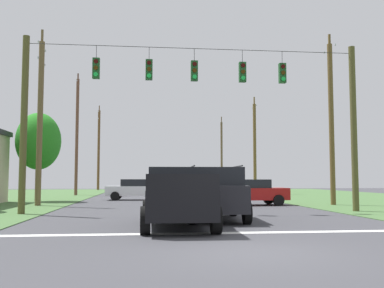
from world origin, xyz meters
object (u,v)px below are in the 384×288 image
at_px(pickup_truck, 177,197).
at_px(utility_pole_mid_right, 331,121).
at_px(distant_car_oncoming, 206,189).
at_px(suv_black, 214,192).
at_px(utility_pole_distant_left, 99,148).
at_px(distant_car_far_parked, 250,192).
at_px(overhead_signal_span, 195,114).
at_px(distant_car_crossing_white, 136,189).
at_px(utility_pole_far_left, 40,119).
at_px(tree_roadside_far_right, 38,141).
at_px(utility_pole_near_left, 222,154).
at_px(utility_pole_distant_right, 77,135).
at_px(utility_pole_far_right, 255,147).

height_order(pickup_truck, utility_pole_mid_right, utility_pole_mid_right).
bearing_deg(distant_car_oncoming, suv_black, -96.80).
bearing_deg(pickup_truck, utility_pole_mid_right, 46.77).
bearing_deg(utility_pole_distant_left, distant_car_far_parked, -70.66).
xyz_separation_m(overhead_signal_span, distant_car_crossing_white, (-2.93, 12.76, -3.78)).
xyz_separation_m(suv_black, utility_pole_far_left, (-8.74, 9.42, 3.99)).
bearing_deg(utility_pole_mid_right, overhead_signal_span, -150.42).
relative_size(pickup_truck, tree_roadside_far_right, 0.89).
bearing_deg(distant_car_far_parked, utility_pole_mid_right, -7.13).
bearing_deg(distant_car_far_parked, utility_pole_far_left, 177.67).
relative_size(distant_car_oncoming, utility_pole_near_left, 0.43).
bearing_deg(distant_car_crossing_white, overhead_signal_span, -77.07).
height_order(utility_pole_near_left, utility_pole_distant_right, utility_pole_distant_right).
height_order(pickup_truck, suv_black, suv_black).
bearing_deg(utility_pole_mid_right, utility_pole_far_right, 90.00).
height_order(distant_car_crossing_white, utility_pole_near_left, utility_pole_near_left).
bearing_deg(pickup_truck, distant_car_oncoming, 79.32).
bearing_deg(utility_pole_near_left, distant_car_oncoming, -102.46).
distance_m(utility_pole_mid_right, utility_pole_far_right, 18.51).
bearing_deg(distant_car_far_parked, distant_car_crossing_white, 133.74).
height_order(suv_black, distant_car_oncoming, suv_black).
bearing_deg(utility_pole_distant_left, utility_pole_far_right, -45.63).
bearing_deg(utility_pole_distant_right, overhead_signal_span, -68.48).
height_order(utility_pole_far_right, tree_roadside_far_right, utility_pole_far_right).
height_order(pickup_truck, distant_car_crossing_white, pickup_truck).
xyz_separation_m(distant_car_oncoming, tree_roadside_far_right, (-11.92, -2.51, 3.32)).
relative_size(distant_car_far_parked, utility_pole_far_right, 0.44).
xyz_separation_m(distant_car_far_parked, utility_pole_far_right, (4.85, 17.91, 3.94)).
bearing_deg(utility_pole_far_right, utility_pole_near_left, 90.93).
distance_m(overhead_signal_span, utility_pole_distant_right, 23.59).
bearing_deg(distant_car_oncoming, utility_pole_near_left, 77.54).
relative_size(utility_pole_near_left, utility_pole_far_left, 1.00).
bearing_deg(utility_pole_distant_right, pickup_truck, -75.01).
height_order(overhead_signal_span, distant_car_oncoming, overhead_signal_span).
bearing_deg(suv_black, tree_roadside_far_right, 124.81).
bearing_deg(suv_black, utility_pole_mid_right, 44.61).
bearing_deg(pickup_truck, utility_pole_far_left, 121.19).
distance_m(distant_car_far_parked, utility_pole_far_left, 13.04).
distance_m(distant_car_oncoming, utility_pole_far_left, 13.70).
bearing_deg(utility_pole_far_left, utility_pole_mid_right, -3.69).
bearing_deg(pickup_truck, overhead_signal_span, 77.58).
relative_size(overhead_signal_span, utility_pole_far_right, 1.59).
relative_size(suv_black, utility_pole_distant_left, 0.42).
relative_size(distant_car_crossing_white, distant_car_oncoming, 0.98).
xyz_separation_m(suv_black, utility_pole_distant_left, (-8.94, 44.57, 4.62)).
xyz_separation_m(pickup_truck, suv_black, (1.61, 2.36, 0.09)).
relative_size(utility_pole_far_left, utility_pole_distant_right, 0.90).
distance_m(pickup_truck, distant_car_oncoming, 19.47).
xyz_separation_m(utility_pole_mid_right, utility_pole_far_left, (-17.16, 1.11, 0.05)).
distance_m(utility_pole_far_right, utility_pole_distant_left, 24.85).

